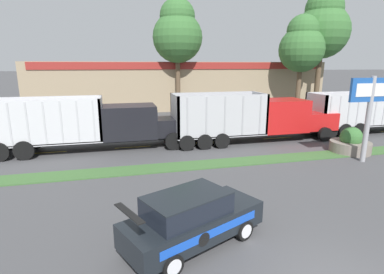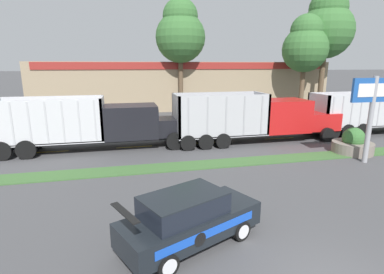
{
  "view_description": "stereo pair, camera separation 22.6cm",
  "coord_description": "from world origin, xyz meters",
  "px_view_note": "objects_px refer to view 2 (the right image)",
  "views": [
    {
      "loc": [
        -4.9,
        -5.07,
        5.42
      ],
      "look_at": [
        -1.46,
        8.88,
        1.95
      ],
      "focal_mm": 28.0,
      "sensor_mm": 36.0,
      "label": 1
    },
    {
      "loc": [
        -4.68,
        -5.12,
        5.42
      ],
      "look_at": [
        -1.46,
        8.88,
        1.95
      ],
      "focal_mm": 28.0,
      "sensor_mm": 36.0,
      "label": 2
    }
  ],
  "objects_px": {
    "store_sign_post": "(373,102)",
    "dump_truck_mid": "(384,113)",
    "dump_truck_lead": "(111,125)",
    "rally_car": "(189,218)",
    "dump_truck_trail": "(270,119)",
    "stone_planter": "(353,144)"
  },
  "relations": [
    {
      "from": "store_sign_post",
      "to": "dump_truck_mid",
      "type": "bearing_deg",
      "value": 40.59
    },
    {
      "from": "dump_truck_mid",
      "to": "dump_truck_lead",
      "type": "bearing_deg",
      "value": -179.57
    },
    {
      "from": "rally_car",
      "to": "dump_truck_trail",
      "type": "bearing_deg",
      "value": 53.39
    },
    {
      "from": "dump_truck_mid",
      "to": "dump_truck_trail",
      "type": "height_order",
      "value": "dump_truck_trail"
    },
    {
      "from": "dump_truck_lead",
      "to": "dump_truck_mid",
      "type": "relative_size",
      "value": 1.08
    },
    {
      "from": "dump_truck_lead",
      "to": "dump_truck_trail",
      "type": "relative_size",
      "value": 0.97
    },
    {
      "from": "store_sign_post",
      "to": "stone_planter",
      "type": "distance_m",
      "value": 3.43
    },
    {
      "from": "rally_car",
      "to": "store_sign_post",
      "type": "distance_m",
      "value": 13.08
    },
    {
      "from": "store_sign_post",
      "to": "stone_planter",
      "type": "bearing_deg",
      "value": 69.73
    },
    {
      "from": "rally_car",
      "to": "dump_truck_mid",
      "type": "bearing_deg",
      "value": 32.32
    },
    {
      "from": "dump_truck_lead",
      "to": "dump_truck_mid",
      "type": "xyz_separation_m",
      "value": [
        21.52,
        0.16,
        0.03
      ]
    },
    {
      "from": "store_sign_post",
      "to": "stone_planter",
      "type": "relative_size",
      "value": 1.98
    },
    {
      "from": "dump_truck_mid",
      "to": "stone_planter",
      "type": "height_order",
      "value": "dump_truck_mid"
    },
    {
      "from": "dump_truck_lead",
      "to": "dump_truck_mid",
      "type": "distance_m",
      "value": 21.52
    },
    {
      "from": "stone_planter",
      "to": "dump_truck_lead",
      "type": "bearing_deg",
      "value": 163.34
    },
    {
      "from": "dump_truck_mid",
      "to": "dump_truck_trail",
      "type": "distance_m",
      "value": 10.39
    },
    {
      "from": "dump_truck_trail",
      "to": "store_sign_post",
      "type": "bearing_deg",
      "value": -63.01
    },
    {
      "from": "dump_truck_trail",
      "to": "rally_car",
      "type": "xyz_separation_m",
      "value": [
        -8.54,
        -11.49,
        -0.71
      ]
    },
    {
      "from": "dump_truck_lead",
      "to": "dump_truck_trail",
      "type": "distance_m",
      "value": 11.14
    },
    {
      "from": "dump_truck_trail",
      "to": "dump_truck_mid",
      "type": "bearing_deg",
      "value": 2.63
    },
    {
      "from": "dump_truck_lead",
      "to": "stone_planter",
      "type": "xyz_separation_m",
      "value": [
        14.77,
        -4.42,
        -1.02
      ]
    },
    {
      "from": "dump_truck_trail",
      "to": "store_sign_post",
      "type": "relative_size",
      "value": 2.53
    }
  ]
}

